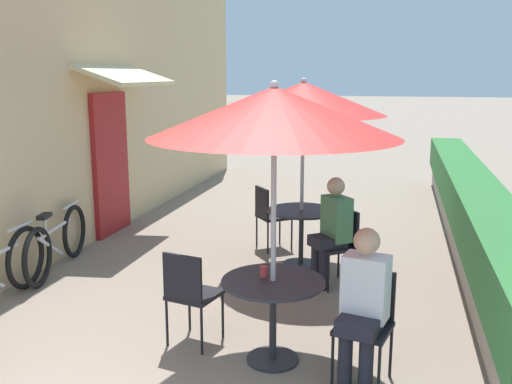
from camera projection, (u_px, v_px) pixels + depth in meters
name	position (u px, v px, depth m)	size (l,w,h in m)	color
cafe_facade_wall	(112.00, 92.00, 8.71)	(0.98, 11.07, 4.20)	#D6B784
planter_hedge	(470.00, 210.00, 7.81)	(0.60, 10.07, 1.01)	gray
patio_table_near	(273.00, 300.00, 4.69)	(0.85, 0.85, 0.71)	#28282D
patio_umbrella_near	(274.00, 112.00, 4.38)	(1.98, 1.98, 2.32)	#B7B7BC
cafe_chair_near_left	(366.00, 317.00, 4.43)	(0.48, 0.48, 0.87)	black
seated_patron_near_left	(363.00, 301.00, 4.30)	(0.40, 0.46, 1.25)	#23232D
cafe_chair_near_right	(190.00, 290.00, 4.97)	(0.48, 0.48, 0.87)	black
coffee_cup_near	(264.00, 272.00, 4.73)	(0.07, 0.07, 0.09)	#B73D3D
patio_table_mid	(301.00, 223.00, 7.10)	(0.85, 0.85, 0.71)	#28282D
patio_umbrella_mid	(303.00, 99.00, 6.78)	(1.98, 1.98, 2.32)	#B7B7BC
cafe_chair_mid_left	(340.00, 241.00, 6.45)	(0.56, 0.56, 0.87)	black
seated_patron_mid_left	(332.00, 227.00, 6.37)	(0.51, 0.50, 1.25)	#23232D
cafe_chair_mid_right	(269.00, 212.00, 7.75)	(0.56, 0.56, 0.87)	black
bicycle_second	(57.00, 242.00, 6.93)	(0.37, 1.76, 0.79)	black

